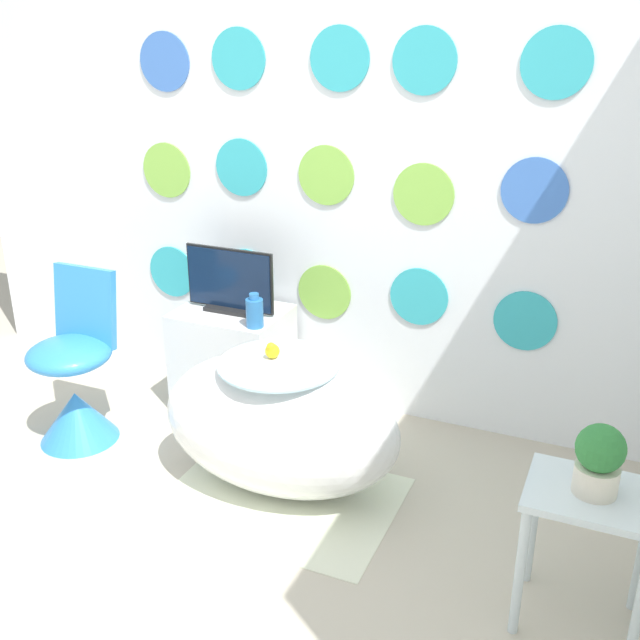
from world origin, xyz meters
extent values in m
plane|color=#BCB29E|center=(0.00, 0.00, 0.00)|extent=(12.00, 12.00, 0.00)
cube|color=white|center=(0.00, 1.74, 1.30)|extent=(4.24, 0.04, 2.60)
cylinder|color=#33B2BF|center=(-0.92, 1.72, 0.57)|extent=(0.28, 0.01, 0.28)
cylinder|color=#33B2BF|center=(-0.46, 1.72, 0.61)|extent=(0.28, 0.01, 0.28)
cylinder|color=#8CCC4C|center=(-0.03, 1.72, 0.59)|extent=(0.28, 0.01, 0.28)
cylinder|color=#33B2BF|center=(0.44, 1.72, 0.63)|extent=(0.28, 0.01, 0.28)
cylinder|color=#33B2BF|center=(0.93, 1.72, 0.59)|extent=(0.28, 0.01, 0.28)
cylinder|color=#8CCC4C|center=(-0.90, 1.72, 1.12)|extent=(0.28, 0.01, 0.28)
cylinder|color=#33B2BF|center=(-0.47, 1.72, 1.16)|extent=(0.28, 0.01, 0.28)
cylinder|color=#8CCC4C|center=(-0.03, 1.72, 1.16)|extent=(0.28, 0.01, 0.28)
cylinder|color=#8CCC4C|center=(0.44, 1.72, 1.11)|extent=(0.28, 0.01, 0.28)
cylinder|color=#3F72CC|center=(0.91, 1.72, 1.17)|extent=(0.28, 0.01, 0.28)
cylinder|color=#3F72CC|center=(-0.87, 1.72, 1.64)|extent=(0.28, 0.01, 0.28)
cylinder|color=#33B2BF|center=(-0.46, 1.72, 1.66)|extent=(0.28, 0.01, 0.28)
cylinder|color=#33B2BF|center=(0.04, 1.72, 1.67)|extent=(0.28, 0.01, 0.28)
cylinder|color=#33B2BF|center=(0.42, 1.72, 1.67)|extent=(0.28, 0.01, 0.28)
cylinder|color=#33B2BF|center=(0.94, 1.72, 1.67)|extent=(0.28, 0.01, 0.28)
cube|color=silver|center=(0.15, 0.85, 0.00)|extent=(0.93, 0.70, 0.01)
ellipsoid|color=white|center=(0.10, 0.94, 0.29)|extent=(1.02, 0.60, 0.58)
cylinder|color=#B2DBEA|center=(0.10, 0.94, 0.56)|extent=(0.49, 0.49, 0.01)
sphere|color=yellow|center=(0.07, 0.95, 0.61)|extent=(0.06, 0.06, 0.06)
sphere|color=yellow|center=(0.07, 0.94, 0.63)|extent=(0.04, 0.04, 0.04)
cone|color=orange|center=(0.07, 0.92, 0.63)|extent=(0.02, 0.02, 0.02)
cone|color=#338CE0|center=(-0.93, 0.90, 0.12)|extent=(0.36, 0.36, 0.24)
ellipsoid|color=#338CE0|center=(-0.93, 0.90, 0.43)|extent=(0.38, 0.38, 0.13)
cube|color=#338CE0|center=(-0.93, 1.04, 0.62)|extent=(0.32, 0.09, 0.37)
cube|color=silver|center=(-0.43, 1.49, 0.25)|extent=(0.52, 0.41, 0.51)
cube|color=white|center=(-0.43, 1.29, 0.35)|extent=(0.44, 0.01, 0.14)
cube|color=black|center=(-0.43, 1.49, 0.52)|extent=(0.24, 0.12, 0.02)
cube|color=black|center=(-0.43, 1.49, 0.67)|extent=(0.46, 0.01, 0.30)
cube|color=#0F1E38|center=(-0.43, 1.48, 0.67)|extent=(0.44, 0.01, 0.28)
cylinder|color=#2D72B7|center=(-0.23, 1.36, 0.58)|extent=(0.08, 0.08, 0.13)
cylinder|color=#2D72B7|center=(-0.23, 1.36, 0.66)|extent=(0.04, 0.04, 0.03)
cube|color=silver|center=(1.32, 0.63, 0.48)|extent=(0.40, 0.32, 0.02)
cylinder|color=silver|center=(1.15, 0.50, 0.24)|extent=(0.03, 0.03, 0.47)
cylinder|color=silver|center=(1.50, 0.50, 0.24)|extent=(0.03, 0.03, 0.47)
cylinder|color=silver|center=(1.15, 0.77, 0.24)|extent=(0.03, 0.03, 0.47)
cylinder|color=beige|center=(1.32, 0.63, 0.54)|extent=(0.13, 0.13, 0.09)
sphere|color=#2D7A38|center=(1.32, 0.63, 0.65)|extent=(0.15, 0.15, 0.15)
camera|label=1|loc=(1.32, -1.45, 1.84)|focal=42.00mm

